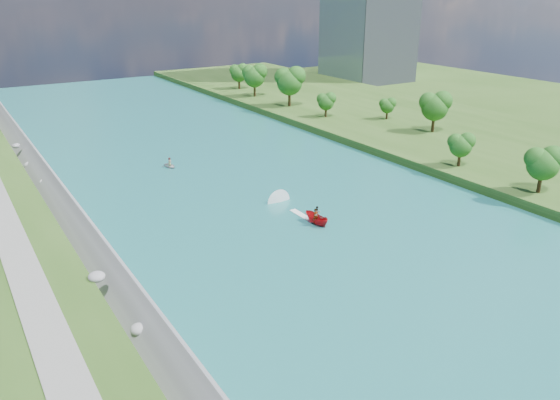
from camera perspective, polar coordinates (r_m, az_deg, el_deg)
ground at (r=61.84m, az=7.82°, el=-5.70°), size 260.00×260.00×0.00m
river_water at (r=76.75m, az=-1.70°, el=0.04°), size 55.00×240.00×0.10m
berm_east at (r=108.99m, az=21.43°, el=5.40°), size 44.00×240.00×1.50m
riprap_bank at (r=66.95m, az=-20.72°, el=-3.09°), size 4.29×236.00×4.30m
riverside_path at (r=66.46m, az=-26.66°, el=-2.56°), size 3.00×200.00×0.10m
trees_east at (r=114.93m, az=7.69°, el=10.07°), size 18.34×141.16×10.87m
motorboat at (r=70.03m, az=3.00°, el=-1.51°), size 3.60×18.78×2.24m
raft at (r=92.35m, az=-11.43°, el=3.60°), size 2.33×3.06×1.65m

